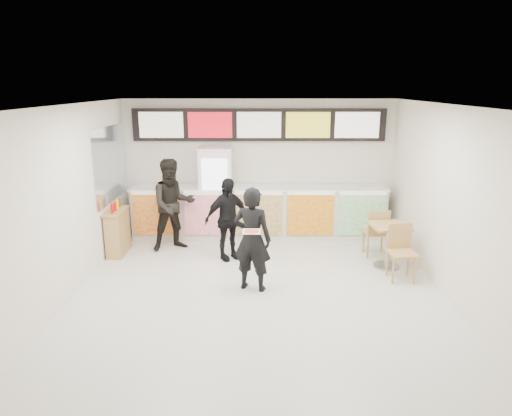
{
  "coord_description": "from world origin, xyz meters",
  "views": [
    {
      "loc": [
        0.0,
        -6.63,
        3.29
      ],
      "look_at": [
        -0.05,
        1.2,
        1.17
      ],
      "focal_mm": 32.0,
      "sensor_mm": 36.0,
      "label": 1
    }
  ],
  "objects_px": {
    "cafe_table": "(388,238)",
    "condiment_ledge": "(118,232)",
    "customer_mid": "(227,219)",
    "service_counter": "(259,212)",
    "drinks_fridge": "(216,193)",
    "customer_left": "(173,205)",
    "customer_main": "(252,239)"
  },
  "relations": [
    {
      "from": "service_counter",
      "to": "customer_mid",
      "type": "distance_m",
      "value": 1.49
    },
    {
      "from": "condiment_ledge",
      "to": "customer_left",
      "type": "bearing_deg",
      "value": 14.86
    },
    {
      "from": "service_counter",
      "to": "condiment_ledge",
      "type": "distance_m",
      "value": 3.02
    },
    {
      "from": "cafe_table",
      "to": "condiment_ledge",
      "type": "bearing_deg",
      "value": 164.95
    },
    {
      "from": "customer_main",
      "to": "customer_mid",
      "type": "bearing_deg",
      "value": -52.27
    },
    {
      "from": "customer_main",
      "to": "cafe_table",
      "type": "relative_size",
      "value": 1.02
    },
    {
      "from": "drinks_fridge",
      "to": "service_counter",
      "type": "bearing_deg",
      "value": -0.99
    },
    {
      "from": "customer_left",
      "to": "cafe_table",
      "type": "relative_size",
      "value": 1.1
    },
    {
      "from": "drinks_fridge",
      "to": "customer_left",
      "type": "bearing_deg",
      "value": -134.76
    },
    {
      "from": "customer_left",
      "to": "condiment_ledge",
      "type": "height_order",
      "value": "customer_left"
    },
    {
      "from": "service_counter",
      "to": "customer_left",
      "type": "xyz_separation_m",
      "value": [
        -1.74,
        -0.8,
        0.37
      ]
    },
    {
      "from": "customer_left",
      "to": "cafe_table",
      "type": "height_order",
      "value": "customer_left"
    },
    {
      "from": "condiment_ledge",
      "to": "customer_mid",
      "type": "bearing_deg",
      "value": -6.74
    },
    {
      "from": "customer_left",
      "to": "condiment_ledge",
      "type": "distance_m",
      "value": 1.21
    },
    {
      "from": "service_counter",
      "to": "drinks_fridge",
      "type": "distance_m",
      "value": 1.03
    },
    {
      "from": "service_counter",
      "to": "customer_mid",
      "type": "xyz_separation_m",
      "value": [
        -0.6,
        -1.35,
        0.23
      ]
    },
    {
      "from": "customer_main",
      "to": "customer_left",
      "type": "distance_m",
      "value": 2.52
    },
    {
      "from": "customer_left",
      "to": "condiment_ledge",
      "type": "xyz_separation_m",
      "value": [
        -1.08,
        -0.29,
        -0.48
      ]
    },
    {
      "from": "customer_main",
      "to": "condiment_ledge",
      "type": "relative_size",
      "value": 1.62
    },
    {
      "from": "service_counter",
      "to": "condiment_ledge",
      "type": "bearing_deg",
      "value": -158.98
    },
    {
      "from": "drinks_fridge",
      "to": "customer_main",
      "type": "xyz_separation_m",
      "value": [
        0.83,
        -2.74,
        -0.13
      ]
    },
    {
      "from": "service_counter",
      "to": "cafe_table",
      "type": "relative_size",
      "value": 3.27
    },
    {
      "from": "customer_main",
      "to": "cafe_table",
      "type": "height_order",
      "value": "customer_main"
    },
    {
      "from": "service_counter",
      "to": "customer_main",
      "type": "distance_m",
      "value": 2.74
    },
    {
      "from": "service_counter",
      "to": "customer_mid",
      "type": "relative_size",
      "value": 3.47
    },
    {
      "from": "drinks_fridge",
      "to": "customer_main",
      "type": "bearing_deg",
      "value": -73.18
    },
    {
      "from": "customer_mid",
      "to": "cafe_table",
      "type": "relative_size",
      "value": 0.94
    },
    {
      "from": "cafe_table",
      "to": "condiment_ledge",
      "type": "height_order",
      "value": "condiment_ledge"
    },
    {
      "from": "customer_main",
      "to": "condiment_ledge",
      "type": "height_order",
      "value": "customer_main"
    },
    {
      "from": "customer_mid",
      "to": "drinks_fridge",
      "type": "bearing_deg",
      "value": 71.74
    },
    {
      "from": "service_counter",
      "to": "customer_left",
      "type": "height_order",
      "value": "customer_left"
    },
    {
      "from": "customer_main",
      "to": "condiment_ledge",
      "type": "xyz_separation_m",
      "value": [
        -2.71,
        1.64,
        -0.41
      ]
    }
  ]
}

